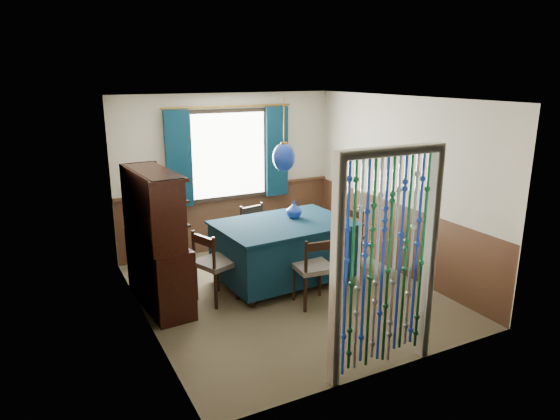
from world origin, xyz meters
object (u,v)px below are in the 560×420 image
chair_right (345,238)px  pendant_lamp (284,157)px  dining_table (284,248)px  vase_table (294,210)px  bowl_shelf (164,217)px  vase_sideboard (155,225)px  sideboard (158,260)px  chair_near (314,268)px  chair_left (214,264)px  chair_far (258,234)px

chair_right → pendant_lamp: size_ratio=0.95×
dining_table → pendant_lamp: (0.00, 0.00, 1.25)m
vase_table → bowl_shelf: size_ratio=1.04×
vase_sideboard → bowl_shelf: bearing=-90.0°
bowl_shelf → dining_table: bearing=4.2°
sideboard → vase_table: bearing=-2.9°
chair_near → chair_left: bearing=152.9°
chair_far → vase_table: 0.82m
bowl_shelf → vase_sideboard: bowl_shelf is taller
chair_near → sideboard: bearing=158.0°
chair_far → pendant_lamp: size_ratio=0.96×
dining_table → chair_left: chair_left is taller
chair_left → bowl_shelf: 0.91m
chair_left → vase_sideboard: vase_sideboard is taller
chair_near → bowl_shelf: (-1.64, 0.67, 0.71)m
chair_right → bowl_shelf: bearing=72.2°
dining_table → bowl_shelf: bowl_shelf is taller
chair_left → pendant_lamp: bearing=75.9°
vase_table → vase_sideboard: vase_table is taller
vase_table → chair_right: bearing=-8.1°
dining_table → chair_right: chair_right is taller
pendant_lamp → bowl_shelf: size_ratio=4.60×
dining_table → vase_sideboard: vase_sideboard is taller
dining_table → vase_table: bearing=26.9°
chair_right → vase_table: bearing=61.1°
vase_sideboard → chair_right: bearing=-7.7°
chair_far → bowl_shelf: size_ratio=4.42×
chair_left → bowl_shelf: (-0.59, 0.00, 0.69)m
pendant_lamp → bowl_shelf: pendant_lamp is taller
chair_far → sideboard: (-1.65, -0.65, 0.11)m
chair_near → chair_right: (1.02, 0.82, -0.00)m
sideboard → chair_left: bearing=-22.4°
dining_table → chair_left: bearing=-177.0°
chair_far → dining_table: bearing=82.4°
chair_far → vase_sideboard: bearing=1.6°
chair_near → pendant_lamp: pendant_lamp is taller
chair_left → vase_table: (1.28, 0.26, 0.47)m
chair_near → vase_sideboard: 2.07m
sideboard → pendant_lamp: bearing=-7.3°
chair_left → bowl_shelf: size_ratio=4.53×
chair_near → chair_far: bearing=97.4°
sideboard → vase_table: (1.92, 0.05, 0.37)m
pendant_lamp → vase_table: 0.82m
chair_left → pendant_lamp: pendant_lamp is taller
dining_table → vase_table: (0.23, 0.14, 0.47)m
dining_table → bowl_shelf: 1.78m
sideboard → pendant_lamp: (1.69, -0.09, 1.15)m
chair_right → pendant_lamp: pendant_lamp is taller
pendant_lamp → bowl_shelf: 1.73m
dining_table → chair_far: (-0.05, 0.74, -0.01)m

